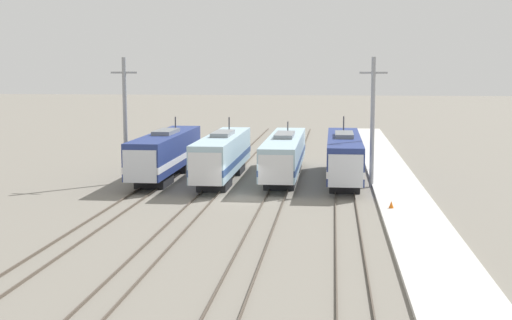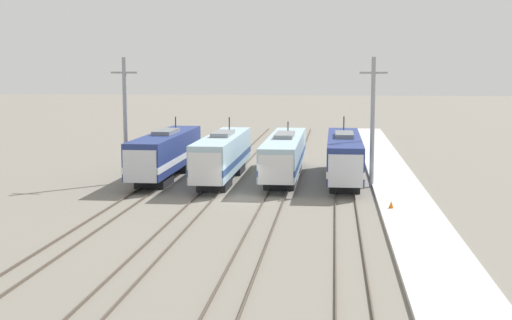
# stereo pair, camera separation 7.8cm
# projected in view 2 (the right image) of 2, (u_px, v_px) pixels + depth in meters

# --- Properties ---
(ground_plane) EXTENTS (400.00, 400.00, 0.00)m
(ground_plane) POSITION_uv_depth(u_px,v_px,m) (240.00, 199.00, 52.83)
(ground_plane) COLOR slate
(rail_pair_far_left) EXTENTS (1.51, 120.00, 0.15)m
(rail_pair_far_left) POSITION_uv_depth(u_px,v_px,m) (138.00, 196.00, 53.65)
(rail_pair_far_left) COLOR #4C4238
(rail_pair_far_left) RESTS_ON ground_plane
(rail_pair_center_left) EXTENTS (1.51, 120.00, 0.15)m
(rail_pair_center_left) POSITION_uv_depth(u_px,v_px,m) (205.00, 197.00, 53.10)
(rail_pair_center_left) COLOR #4C4238
(rail_pair_center_left) RESTS_ON ground_plane
(rail_pair_center_right) EXTENTS (1.51, 120.00, 0.15)m
(rail_pair_center_right) POSITION_uv_depth(u_px,v_px,m) (275.00, 198.00, 52.54)
(rail_pair_center_right) COLOR #4C4238
(rail_pair_center_right) RESTS_ON ground_plane
(rail_pair_far_right) EXTENTS (1.51, 120.00, 0.15)m
(rail_pair_far_right) POSITION_uv_depth(u_px,v_px,m) (345.00, 200.00, 51.98)
(rail_pair_far_right) COLOR #4C4238
(rail_pair_far_right) RESTS_ON ground_plane
(locomotive_far_left) EXTENTS (2.88, 17.51, 5.14)m
(locomotive_far_left) POSITION_uv_depth(u_px,v_px,m) (165.00, 154.00, 62.14)
(locomotive_far_left) COLOR black
(locomotive_far_left) RESTS_ON ground_plane
(locomotive_center_left) EXTENTS (2.78, 17.46, 5.20)m
(locomotive_center_left) POSITION_uv_depth(u_px,v_px,m) (222.00, 156.00, 60.67)
(locomotive_center_left) COLOR #232326
(locomotive_center_left) RESTS_ON ground_plane
(locomotive_center_right) EXTENTS (2.90, 19.62, 4.64)m
(locomotive_center_right) POSITION_uv_depth(u_px,v_px,m) (284.00, 155.00, 62.24)
(locomotive_center_right) COLOR #232326
(locomotive_center_right) RESTS_ON ground_plane
(locomotive_far_right) EXTENTS (2.82, 18.19, 5.28)m
(locomotive_far_right) POSITION_uv_depth(u_px,v_px,m) (344.00, 157.00, 60.37)
(locomotive_far_right) COLOR black
(locomotive_far_right) RESTS_ON ground_plane
(catenary_tower_left) EXTENTS (2.23, 0.35, 10.51)m
(catenary_tower_left) POSITION_uv_depth(u_px,v_px,m) (125.00, 119.00, 59.56)
(catenary_tower_left) COLOR gray
(catenary_tower_left) RESTS_ON ground_plane
(catenary_tower_right) EXTENTS (2.23, 0.35, 10.51)m
(catenary_tower_right) POSITION_uv_depth(u_px,v_px,m) (373.00, 121.00, 57.35)
(catenary_tower_right) COLOR gray
(catenary_tower_right) RESTS_ON ground_plane
(platform) EXTENTS (4.00, 120.00, 0.25)m
(platform) POSITION_uv_depth(u_px,v_px,m) (404.00, 200.00, 51.52)
(platform) COLOR beige
(platform) RESTS_ON ground_plane
(traffic_cone) EXTENTS (0.34, 0.34, 0.49)m
(traffic_cone) POSITION_uv_depth(u_px,v_px,m) (391.00, 205.00, 47.98)
(traffic_cone) COLOR orange
(traffic_cone) RESTS_ON platform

